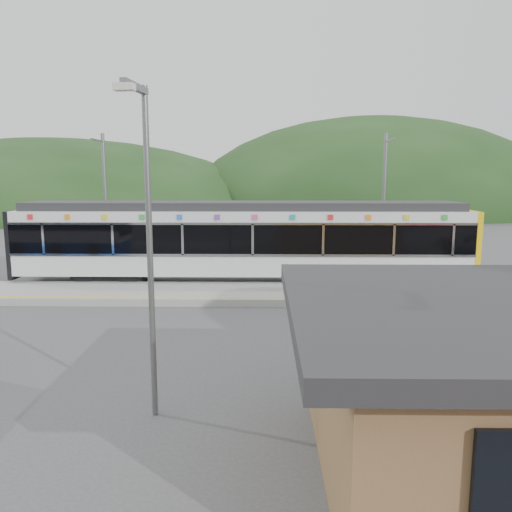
{
  "coord_description": "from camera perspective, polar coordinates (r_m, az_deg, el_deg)",
  "views": [
    {
      "loc": [
        1.02,
        -16.57,
        4.88
      ],
      "look_at": [
        0.74,
        1.0,
        2.08
      ],
      "focal_mm": 35.0,
      "sensor_mm": 36.0,
      "label": 1
    }
  ],
  "objects": [
    {
      "name": "catenary_mast_west",
      "position": [
        26.41,
        -16.84,
        6.01
      ],
      "size": [
        0.18,
        1.8,
        7.0
      ],
      "color": "slate",
      "rests_on": "ground"
    },
    {
      "name": "hills",
      "position": [
        22.98,
        13.93,
        -3.47
      ],
      "size": [
        146.0,
        149.0,
        26.0
      ],
      "color": "#1E3D19",
      "rests_on": "ground"
    },
    {
      "name": "yellow_line",
      "position": [
        19.15,
        -2.16,
        -4.76
      ],
      "size": [
        26.0,
        0.1,
        0.01
      ],
      "primitive_type": "cube",
      "color": "yellow",
      "rests_on": "platform"
    },
    {
      "name": "train",
      "position": [
        22.76,
        -1.51,
        1.96
      ],
      "size": [
        20.44,
        3.01,
        3.74
      ],
      "color": "black",
      "rests_on": "ground"
    },
    {
      "name": "catenary_mast_east",
      "position": [
        25.86,
        14.38,
        6.06
      ],
      "size": [
        0.18,
        1.8,
        7.0
      ],
      "color": "slate",
      "rests_on": "ground"
    },
    {
      "name": "ground",
      "position": [
        17.3,
        -2.51,
        -7.33
      ],
      "size": [
        120.0,
        120.0,
        0.0
      ],
      "primitive_type": "plane",
      "color": "#4C4C4F",
      "rests_on": "ground"
    },
    {
      "name": "lamp_post",
      "position": [
        9.86,
        -12.29,
        3.19
      ],
      "size": [
        0.37,
        1.15,
        6.57
      ],
      "rotation": [
        0.0,
        0.0,
        -0.11
      ],
      "color": "slate",
      "rests_on": "ground"
    },
    {
      "name": "platform",
      "position": [
        20.45,
        -1.96,
        -4.31
      ],
      "size": [
        26.0,
        3.2,
        0.3
      ],
      "primitive_type": "cube",
      "color": "#9E9E99",
      "rests_on": "ground"
    }
  ]
}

